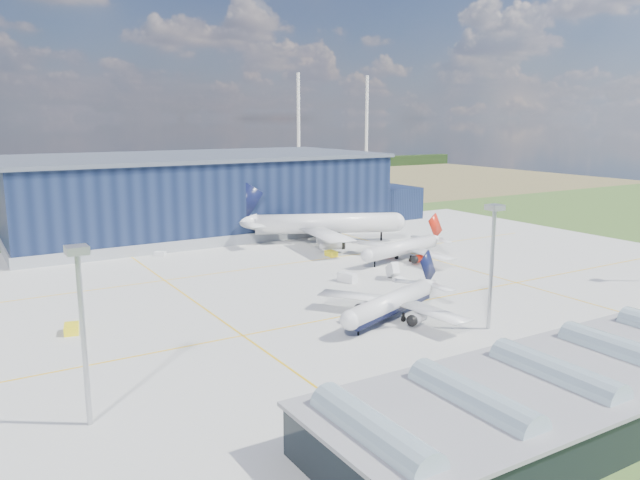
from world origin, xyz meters
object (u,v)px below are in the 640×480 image
Objects in this scene: light_mast_center at (493,247)px; car_a at (629,340)px; airliner_red at (402,241)px; gse_cart_b at (160,254)px; gse_tug_c at (331,254)px; car_b at (563,361)px; airliner_navy at (390,293)px; gse_tug_a at (72,329)px; gse_tug_b at (467,374)px; gse_van_b at (347,277)px; hangar at (203,197)px; gse_van_a at (361,315)px; airstair at (392,273)px; light_mast_west at (81,307)px; gse_cart_a at (433,239)px; airliner_widebody at (326,213)px.

light_mast_center is 27.57m from car_a.
airliner_red is 11.44× the size of gse_cart_b.
gse_tug_c is 85.63m from car_b.
airliner_navy is at bearing 36.73° from airliner_red.
gse_cart_b is at bearing 71.18° from gse_tug_a.
gse_tug_b is 57.79m from gse_van_b.
light_mast_center is at bearing 112.61° from airliner_navy.
hangar is at bearing 76.68° from gse_van_b.
car_a is (18.14, -59.38, -0.44)m from gse_van_b.
car_b is (4.70, -142.80, -11.05)m from hangar.
gse_van_a is 1.21× the size of airstair.
light_mast_center reaches higher than gse_tug_a.
gse_van_a is 29.18m from gse_van_b.
light_mast_center is 4.33× the size of gse_van_a.
gse_van_a is (52.53, 15.82, -14.27)m from light_mast_west.
airliner_navy is 0.98× the size of airliner_red.
airliner_navy is 41.72m from car_a.
gse_van_a is (-38.60, -36.18, -4.44)m from airliner_red.
airliner_red is at bearing -29.02° from car_a.
gse_tug_b is at bearing -102.26° from airstair.
car_a reaches higher than car_b.
hangar is at bearing 22.73° from car_b.
gse_tug_a is 69.22m from gse_tug_b.
gse_van_a is 36.99m from car_b.
light_mast_center is 6.03× the size of car_a.
gse_van_a is 1.76× the size of gse_cart_a.
airliner_widebody reaches higher than airliner_navy.
gse_tug_c is at bearing -75.08° from hangar.
gse_van_a is (-10.28, -108.99, -10.46)m from hangar.
airliner_navy is 51.36m from airliner_red.
airliner_navy is at bearing 12.94° from light_mast_west.
gse_tug_a is (-65.70, 37.11, -14.60)m from light_mast_center.
gse_van_b is 1.24× the size of car_a.
gse_tug_a is 79.72m from gse_tug_c.
airliner_navy is at bearing -117.92° from gse_van_a.
light_mast_center is 69.04m from gse_tug_c.
gse_tug_b is 107.47m from gse_cart_a.
light_mast_center is 0.41× the size of airliner_widebody.
airstair is at bearing -93.07° from gse_tug_c.
light_mast_west reaches higher than gse_cart_a.
airliner_widebody is at bearing -27.01° from gse_van_a.
airliner_widebody is at bearing -133.71° from airliner_navy.
airstair is 1.27× the size of car_b.
light_mast_center is 0.68× the size of airliner_navy.
light_mast_center is at bearing -86.70° from hangar.
airliner_widebody reaches higher than gse_tug_c.
gse_van_b is at bearing 177.39° from airstair.
gse_tug_b is (-19.24, -14.20, -14.78)m from light_mast_center.
gse_tug_c is at bearing -84.19° from gse_cart_b.
gse_tug_a is 97.51m from car_a.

